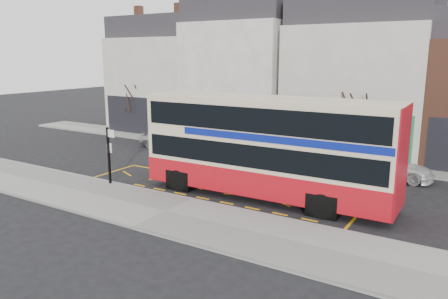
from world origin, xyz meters
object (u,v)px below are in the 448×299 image
Objects in this scene: car_grey at (240,148)px; car_white at (388,166)px; bus_stop_post at (109,150)px; car_silver at (168,139)px; street_tree_right at (357,101)px; double_decker_bus at (267,146)px; street_tree_left at (134,91)px.

car_white is (9.42, -0.12, 0.06)m from car_grey.
bus_stop_post is at bearing 128.60° from car_white.
car_grey is 9.42m from car_white.
street_tree_right is (12.70, 2.81, 3.15)m from car_silver.
bus_stop_post is 14.97m from car_white.
car_silver is at bearing 106.72° from car_grey.
double_decker_bus is 9.43m from street_tree_right.
car_silver is at bearing 114.78° from bus_stop_post.
bus_stop_post is 0.54× the size of street_tree_left.
street_tree_left is (-21.33, 3.03, 3.01)m from car_white.
double_decker_bus is 8.69m from car_grey.
car_grey is at bearing 127.15° from double_decker_bus.
car_silver is 13.38m from street_tree_right.
car_grey is at bearing 78.72° from bus_stop_post.
street_tree_right is at bearing 79.29° from double_decker_bus.
car_white is 0.82× the size of street_tree_right.
street_tree_right is (9.26, 11.70, 1.93)m from bus_stop_post.
street_tree_right is (1.59, 9.20, 1.34)m from double_decker_bus.
street_tree_left is at bearing 149.85° from double_decker_bus.
double_decker_bus is at bearing -128.01° from car_grey.
street_tree_right is (18.73, -0.39, 0.17)m from street_tree_left.
street_tree_right is at bearing -83.93° from car_silver.
car_grey is (2.44, 9.18, -1.30)m from bus_stop_post.
bus_stop_post is 15.46m from street_tree_left.
street_tree_left reaches higher than car_silver.
street_tree_left is at bearing 178.82° from street_tree_right.
street_tree_left is at bearing 83.12° from car_white.
street_tree_left is (-6.03, 3.20, 2.98)m from car_silver.
street_tree_left is at bearing 131.69° from bus_stop_post.
bus_stop_post is at bearing -162.90° from double_decker_bus.
bus_stop_post is at bearing 179.04° from car_grey.
double_decker_bus is 19.68m from street_tree_left.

